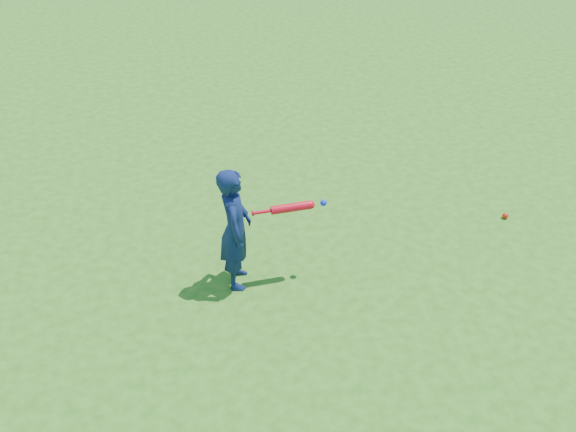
% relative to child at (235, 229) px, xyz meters
% --- Properties ---
extents(ground, '(80.00, 80.00, 0.00)m').
position_rel_child_xyz_m(ground, '(-0.12, 0.51, -0.62)').
color(ground, '#2A6718').
rests_on(ground, ground).
extents(child, '(0.33, 0.48, 1.24)m').
position_rel_child_xyz_m(child, '(0.00, 0.00, 0.00)').
color(child, '#0F1C4A').
rests_on(child, ground).
extents(ground_ball_red, '(0.07, 0.07, 0.07)m').
position_rel_child_xyz_m(ground_ball_red, '(3.00, 0.65, -0.58)').
color(ground_ball_red, red).
rests_on(ground_ball_red, ground).
extents(bat_swing, '(0.70, 0.14, 0.08)m').
position_rel_child_xyz_m(bat_swing, '(0.55, 0.02, 0.17)').
color(bat_swing, red).
rests_on(bat_swing, ground).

